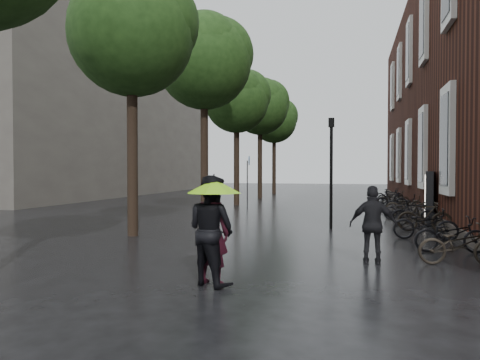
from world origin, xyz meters
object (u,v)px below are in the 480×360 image
(parked_bicycles, at_px, (407,208))
(ad_lightbox, at_px, (430,197))
(person_black, at_px, (211,230))
(lamp_post, at_px, (331,162))
(pedestrian_walking, at_px, (373,225))
(person_burgundy, at_px, (212,232))

(parked_bicycles, distance_m, ad_lightbox, 1.39)
(person_black, relative_size, parked_bicycles, 0.10)
(person_black, xyz_separation_m, ad_lightbox, (5.30, 10.61, 0.03))
(lamp_post, bearing_deg, ad_lightbox, 38.57)
(person_black, relative_size, pedestrian_walking, 1.14)
(person_black, height_order, ad_lightbox, ad_lightbox)
(pedestrian_walking, xyz_separation_m, parked_bicycles, (1.78, 9.25, -0.38))
(pedestrian_walking, height_order, parked_bicycles, pedestrian_walking)
(person_burgundy, xyz_separation_m, pedestrian_walking, (2.84, 2.42, -0.07))
(person_burgundy, distance_m, lamp_post, 8.03)
(person_black, bearing_deg, person_burgundy, -63.00)
(pedestrian_walking, distance_m, lamp_post, 5.61)
(person_burgundy, height_order, lamp_post, lamp_post)
(pedestrian_walking, bearing_deg, person_black, 42.08)
(parked_bicycles, xyz_separation_m, ad_lightbox, (0.68, -1.09, 0.53))
(parked_bicycles, bearing_deg, lamp_post, -126.35)
(lamp_post, bearing_deg, parked_bicycles, 53.65)
(pedestrian_walking, relative_size, lamp_post, 0.44)
(lamp_post, bearing_deg, person_burgundy, -102.47)
(pedestrian_walking, distance_m, parked_bicycles, 9.43)
(person_burgundy, height_order, pedestrian_walking, person_burgundy)
(pedestrian_walking, bearing_deg, person_burgundy, 41.80)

